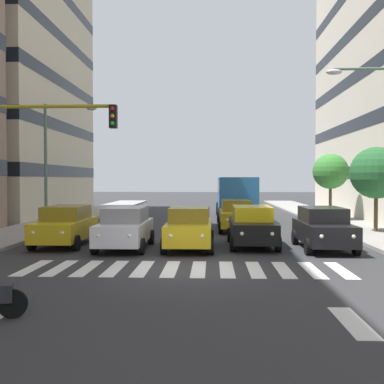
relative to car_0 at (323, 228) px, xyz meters
name	(u,v)px	position (x,y,z in m)	size (l,w,h in m)	color
ground_plane	(185,269)	(5.43, 4.46, -0.89)	(180.00, 180.00, 0.00)	#2D2D30
building_right_block_0	(3,63)	(21.37, -18.03, 11.35)	(10.07, 18.06, 24.48)	beige
crosswalk_markings	(185,269)	(5.43, 4.46, -0.88)	(10.35, 2.80, 0.01)	silver
lane_arrow_0	(353,322)	(1.71, 9.96, -0.88)	(0.50, 2.20, 0.01)	silver
car_0	(323,228)	(0.00, 0.00, 0.00)	(2.02, 4.44, 1.72)	black
car_1	(252,226)	(2.83, -0.74, 0.00)	(2.02, 4.44, 1.72)	black
car_2	(189,227)	(5.49, 0.08, 0.00)	(2.02, 4.44, 1.72)	gold
car_3	(125,227)	(8.14, 0.19, 0.00)	(2.02, 4.44, 1.72)	silver
car_4	(65,225)	(10.90, -0.64, 0.00)	(2.02, 4.44, 1.72)	gold
car_row2_0	(236,215)	(3.20, -6.81, 0.00)	(2.02, 4.44, 1.72)	gold
bus_behind_traffic	(235,193)	(2.83, -15.50, 0.97)	(2.78, 10.50, 3.00)	#286BAD
traffic_light_gantry	(18,154)	(11.05, 3.97, 2.85)	(4.85, 0.36, 5.50)	#AD991E
street_lamp_right	(54,153)	(12.98, -5.45, 3.41)	(2.87, 0.28, 6.74)	#4C6B56
street_tree_1	(376,173)	(-3.99, -5.47, 2.32)	(2.70, 2.70, 4.41)	#513823
street_tree_2	(331,172)	(-3.46, -12.84, 2.51)	(2.39, 2.39, 4.46)	#513823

